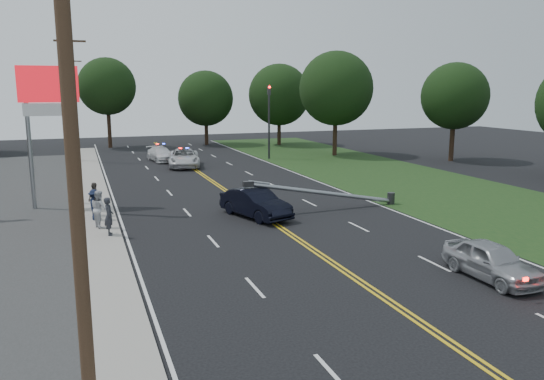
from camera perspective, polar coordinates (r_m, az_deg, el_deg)
name	(u,v)px	position (r m, az deg, el deg)	size (l,w,h in m)	color
ground	(326,259)	(21.66, 5.86, -7.38)	(120.00, 120.00, 0.00)	black
sidewalk	(98,218)	(29.25, -18.20, -2.93)	(1.80, 70.00, 0.12)	gray
grass_verge	(444,192)	(36.95, 18.05, -0.21)	(12.00, 80.00, 0.01)	#163414
centerline_yellow	(251,207)	(30.63, -2.31, -1.87)	(0.36, 80.00, 0.00)	gold
pylon_sign	(49,102)	(32.51, -22.83, 8.68)	(3.20, 0.35, 8.00)	gray
traffic_signal	(269,116)	(51.55, -0.32, 8.02)	(0.28, 0.41, 7.05)	#2D2D30
fallen_streetlight	(332,193)	(30.17, 6.44, -0.37)	(9.36, 0.44, 1.91)	#2D2D30
utility_pole_near	(75,179)	(10.60, -20.47, 1.10)	(1.60, 0.28, 10.00)	#382619
utility_pole_mid	(75,120)	(30.52, -20.41, 7.04)	(1.60, 0.28, 10.00)	#382619
utility_pole_far	(75,107)	(52.50, -20.39, 8.36)	(1.60, 0.28, 10.00)	#382619
tree_6	(107,86)	(64.32, -17.33, 10.58)	(6.50, 6.50, 10.26)	black
tree_7	(206,98)	(65.32, -7.15, 9.75)	(6.63, 6.63, 8.91)	black
tree_8	(279,95)	(64.71, 0.78, 10.20)	(7.36, 7.36, 9.71)	black
tree_9	(336,89)	(54.69, 6.90, 10.78)	(7.46, 7.46, 10.50)	black
tree_13	(455,96)	(52.83, 19.06, 9.52)	(6.19, 6.19, 9.17)	black
crashed_sedan	(255,203)	(28.18, -1.80, -1.43)	(1.61, 4.63, 1.52)	black
waiting_sedan	(491,261)	(20.74, 22.53, -7.05)	(1.60, 3.97, 1.35)	#989BA0
emergency_a	(184,158)	(47.15, -9.44, 3.42)	(2.59, 5.61, 1.56)	silver
emergency_b	(161,154)	(51.22, -11.85, 3.78)	(1.84, 4.52, 1.31)	silver
bystander_a	(109,216)	(25.44, -17.13, -2.71)	(0.64, 0.42, 1.76)	#26282E
bystander_b	(99,209)	(27.00, -18.08, -1.93)	(0.89, 0.69, 1.82)	silver
bystander_c	(95,205)	(28.60, -18.55, -1.51)	(1.03, 0.59, 1.59)	#161F39
bystander_d	(94,199)	(29.57, -18.56, -0.92)	(1.04, 0.43, 1.78)	#524941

